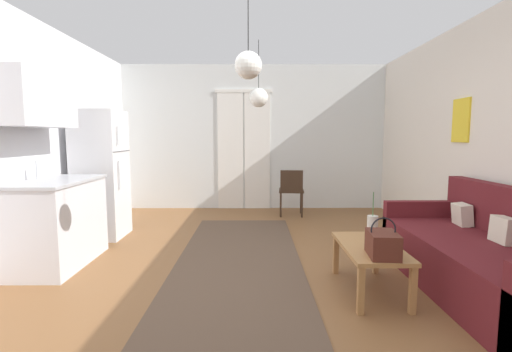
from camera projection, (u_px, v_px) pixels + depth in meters
The scene contains 12 objects.
ground_plane at pixel (253, 289), 3.39m from camera, with size 5.51×7.86×0.10m, color brown.
wall_back at pixel (253, 138), 6.89m from camera, with size 5.11×0.13×2.70m.
area_rug at pixel (239, 260), 4.04m from camera, with size 1.36×3.77×0.01m, color brown.
couch at pixel (486, 260), 3.18m from camera, with size 0.89×2.14×0.92m.
coffee_table at pixel (370, 252), 3.20m from camera, with size 0.48×0.93×0.42m.
bamboo_vase at pixel (372, 228), 3.33m from camera, with size 0.10×0.10×0.45m.
handbag at pixel (383, 244), 2.90m from camera, with size 0.25×0.34×0.32m.
refrigerator at pixel (101, 174), 4.92m from camera, with size 0.61×0.63×1.72m.
kitchen_counter at pixel (54, 195), 3.83m from camera, with size 0.61×1.14×2.03m.
accent_chair at pixel (291, 189), 6.25m from camera, with size 0.45×0.43×0.81m.
pendant_lamp_near at pixel (248, 65), 2.83m from camera, with size 0.22×0.22×0.88m.
pendant_lamp_far at pixel (259, 98), 5.09m from camera, with size 0.27×0.27×0.92m.
Camera 1 is at (0.01, -3.25, 1.37)m, focal length 25.51 mm.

